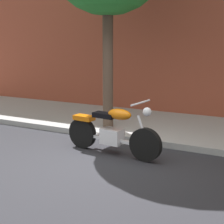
{
  "coord_description": "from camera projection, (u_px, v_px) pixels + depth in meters",
  "views": [
    {
      "loc": [
        3.01,
        -5.41,
        2.24
      ],
      "look_at": [
        -0.08,
        0.48,
        0.88
      ],
      "focal_mm": 54.22,
      "sensor_mm": 36.0,
      "label": 1
    }
  ],
  "objects": [
    {
      "name": "ground_plane",
      "position": [
        104.0,
        162.0,
        6.51
      ],
      "size": [
        60.0,
        60.0,
        0.0
      ],
      "primitive_type": "plane",
      "color": "#28282D"
    },
    {
      "name": "sidewalk",
      "position": [
        157.0,
        126.0,
        9.05
      ],
      "size": [
        18.28,
        3.15,
        0.14
      ],
      "primitive_type": "cube",
      "color": "#9B9B9B",
      "rests_on": "ground"
    },
    {
      "name": "motorcycle",
      "position": [
        112.0,
        132.0,
        6.87
      ],
      "size": [
        2.2,
        0.7,
        1.15
      ],
      "color": "black",
      "rests_on": "ground"
    }
  ]
}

